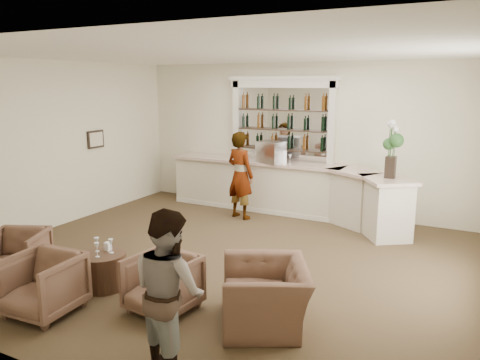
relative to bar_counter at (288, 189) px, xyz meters
The scene contains 19 objects.
ground 3.05m from the bar_counter, 86.88° to the right, with size 8.00×8.00×0.00m, color #4C3B26.
room_shell 2.91m from the bar_counter, 81.89° to the right, with size 8.04×7.02×3.32m.
bar_counter is the anchor object (origin of this frame).
back_bar_alcove 1.55m from the bar_counter, 129.15° to the left, with size 2.64×0.25×3.00m.
cocktail_table 4.82m from the bar_counter, 101.09° to the right, with size 0.66×0.66×0.50m, color #43271D.
sommelier 1.13m from the bar_counter, 138.23° to the right, with size 0.68×0.45×1.86m, color gray.
guest 5.95m from the bar_counter, 79.67° to the right, with size 0.82×0.64×1.68m, color gray.
armchair_left 5.56m from the bar_counter, 114.39° to the right, with size 0.77×0.80×0.72m, color brown.
armchair_center 5.75m from the bar_counter, 100.33° to the right, with size 0.83×0.85×0.77m, color brown.
armchair_right 4.91m from the bar_counter, 86.98° to the right, with size 0.78×0.80×0.73m, color brown.
armchair_far 4.86m from the bar_counter, 71.32° to the right, with size 1.15×1.00×0.75m, color brown.
espresso_machine 0.89m from the bar_counter, behind, with size 0.53×0.44×0.46m, color silver.
flower_vase 2.59m from the bar_counter, 14.54° to the right, with size 0.28×0.28×1.06m.
wine_glass_bar_left 0.68m from the bar_counter, 40.83° to the right, with size 0.07×0.07×0.21m, color white, non-canonical shape.
wine_glass_bar_right 1.10m from the bar_counter, behind, with size 0.07×0.07×0.21m, color white, non-canonical shape.
wine_glass_tbl_a 4.80m from the bar_counter, 102.56° to the right, with size 0.07×0.07×0.21m, color white, non-canonical shape.
wine_glass_tbl_b 4.71m from the bar_counter, 100.08° to the right, with size 0.07×0.07×0.21m, color white, non-canonical shape.
wine_glass_tbl_c 4.93m from the bar_counter, 100.34° to the right, with size 0.07×0.07×0.21m, color white, non-canonical shape.
napkin_holder 4.67m from the bar_counter, 101.66° to the right, with size 0.08×0.08×0.12m, color white.
Camera 1 is at (3.52, -6.36, 2.87)m, focal length 35.00 mm.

